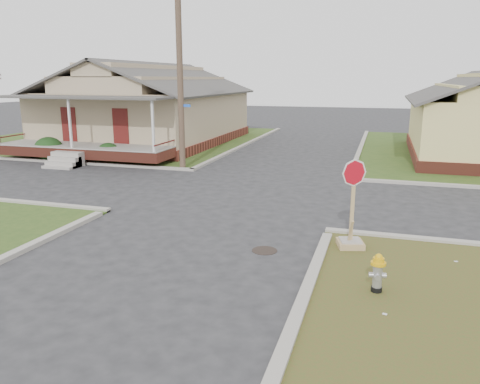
# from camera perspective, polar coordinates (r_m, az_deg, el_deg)

# --- Properties ---
(ground) EXTENTS (120.00, 120.00, 0.00)m
(ground) POSITION_cam_1_polar(r_m,az_deg,el_deg) (13.04, -5.90, -5.37)
(ground) COLOR #272729
(ground) RESTS_ON ground
(verge_far_left) EXTENTS (19.00, 19.00, 0.05)m
(verge_far_left) POSITION_cam_1_polar(r_m,az_deg,el_deg) (34.60, -14.30, 6.32)
(verge_far_left) COLOR #2D491A
(verge_far_left) RESTS_ON ground
(curbs) EXTENTS (80.00, 40.00, 0.12)m
(curbs) POSITION_cam_1_polar(r_m,az_deg,el_deg) (17.56, 0.43, -0.27)
(curbs) COLOR #A09B91
(curbs) RESTS_ON ground
(manhole) EXTENTS (0.64, 0.64, 0.01)m
(manhole) POSITION_cam_1_polar(r_m,az_deg,el_deg) (11.93, 3.02, -7.13)
(manhole) COLOR black
(manhole) RESTS_ON ground
(corner_house) EXTENTS (10.10, 15.50, 5.30)m
(corner_house) POSITION_cam_1_polar(r_m,az_deg,el_deg) (31.77, -11.07, 9.95)
(corner_house) COLOR brown
(corner_house) RESTS_ON ground
(utility_pole) EXTENTS (1.80, 0.28, 9.00)m
(utility_pole) POSITION_cam_1_polar(r_m,az_deg,el_deg) (22.17, -7.35, 14.70)
(utility_pole) COLOR #49382A
(utility_pole) RESTS_ON ground
(fire_hydrant) EXTENTS (0.30, 0.30, 0.81)m
(fire_hydrant) POSITION_cam_1_polar(r_m,az_deg,el_deg) (9.89, 16.45, -9.20)
(fire_hydrant) COLOR black
(fire_hydrant) RESTS_ON ground
(stop_sign) EXTENTS (0.65, 0.63, 2.28)m
(stop_sign) POSITION_cam_1_polar(r_m,az_deg,el_deg) (12.21, 13.39, -4.34)
(stop_sign) COLOR tan
(stop_sign) RESTS_ON ground
(hedge_left) EXTENTS (1.51, 1.24, 1.16)m
(hedge_left) POSITION_cam_1_polar(r_m,az_deg,el_deg) (26.71, -22.27, 4.93)
(hedge_left) COLOR #133413
(hedge_left) RESTS_ON verge_far_left
(hedge_right) EXTENTS (1.33, 1.09, 1.01)m
(hedge_right) POSITION_cam_1_polar(r_m,az_deg,el_deg) (24.97, -15.74, 4.73)
(hedge_right) COLOR #133413
(hedge_right) RESTS_ON verge_far_left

